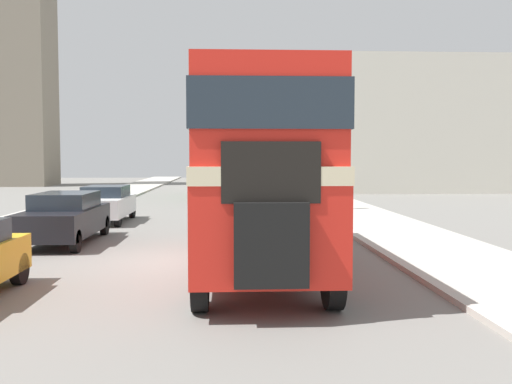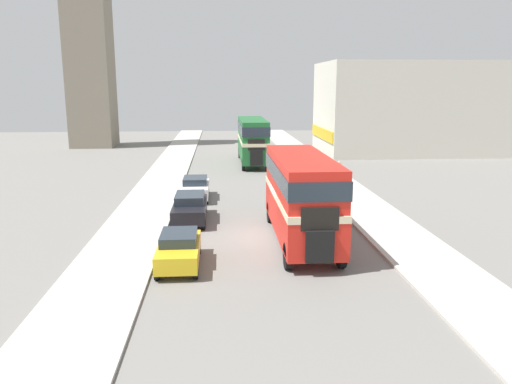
{
  "view_description": "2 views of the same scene",
  "coord_description": "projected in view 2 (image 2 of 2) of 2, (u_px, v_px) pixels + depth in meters",
  "views": [
    {
      "loc": [
        1.05,
        -14.17,
        2.58
      ],
      "look_at": [
        1.7,
        -0.99,
        1.78
      ],
      "focal_mm": 40.0,
      "sensor_mm": 36.0,
      "label": 1
    },
    {
      "loc": [
        -2.17,
        -24.15,
        7.46
      ],
      "look_at": [
        0.0,
        5.41,
        1.12
      ],
      "focal_mm": 35.0,
      "sensor_mm": 36.0,
      "label": 2
    }
  ],
  "objects": [
    {
      "name": "pedestrian_walking",
      "position": [
        339.0,
        171.0,
        38.13
      ],
      "size": [
        0.34,
        0.34,
        1.69
      ],
      "color": "#282833",
      "rests_on": "sidewalk_right"
    },
    {
      "name": "ground_plane",
      "position": [
        264.0,
        236.0,
        25.26
      ],
      "size": [
        120.0,
        120.0,
        0.0
      ],
      "primitive_type": "plane",
      "color": "slate"
    },
    {
      "name": "sidewalk_right",
      "position": [
        394.0,
        232.0,
        25.74
      ],
      "size": [
        3.5,
        120.0,
        0.12
      ],
      "color": "#B7B2A8",
      "rests_on": "ground_plane"
    },
    {
      "name": "car_parked_near",
      "position": [
        179.0,
        249.0,
        20.95
      ],
      "size": [
        1.69,
        3.91,
        1.41
      ],
      "color": "gold",
      "rests_on": "ground_plane"
    },
    {
      "name": "double_decker_bus",
      "position": [
        301.0,
        191.0,
        23.88
      ],
      "size": [
        2.55,
        9.44,
        4.2
      ],
      "color": "red",
      "rests_on": "ground_plane"
    },
    {
      "name": "car_parked_mid",
      "position": [
        190.0,
        207.0,
        27.94
      ],
      "size": [
        1.8,
        4.55,
        1.52
      ],
      "color": "black",
      "rests_on": "ground_plane"
    },
    {
      "name": "sidewalk_left",
      "position": [
        129.0,
        238.0,
        24.77
      ],
      "size": [
        3.5,
        120.0,
        0.12
      ],
      "color": "#B7B2A8",
      "rests_on": "ground_plane"
    },
    {
      "name": "car_parked_far",
      "position": [
        195.0,
        188.0,
        33.37
      ],
      "size": [
        1.77,
        4.09,
        1.45
      ],
      "color": "white",
      "rests_on": "ground_plane"
    },
    {
      "name": "bus_distant",
      "position": [
        253.0,
        137.0,
        48.08
      ],
      "size": [
        2.48,
        10.14,
        4.32
      ],
      "color": "#1E602D",
      "rests_on": "ground_plane"
    },
    {
      "name": "shop_building_block",
      "position": [
        408.0,
        108.0,
        56.21
      ],
      "size": [
        19.5,
        11.77,
        9.99
      ],
      "color": "beige",
      "rests_on": "ground_plane"
    }
  ]
}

